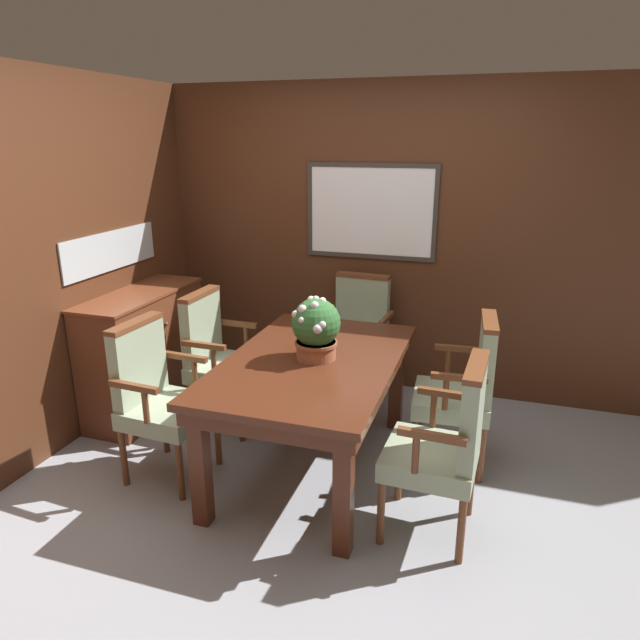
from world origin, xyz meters
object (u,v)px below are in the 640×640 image
dining_table (312,374)px  chair_right_near (446,442)px  chair_left_far (217,353)px  chair_right_far (464,385)px  chair_left_near (157,393)px  potted_plant (316,328)px  sideboard_cabinet (145,352)px  chair_head_far (357,332)px

dining_table → chair_right_near: bearing=-24.2°
chair_left_far → chair_right_near: (1.70, -0.76, 0.00)m
dining_table → chair_left_far: size_ratio=1.63×
dining_table → chair_right_far: chair_right_far is taller
chair_left_far → chair_left_near: (-0.03, -0.71, 0.00)m
chair_left_near → potted_plant: potted_plant is taller
potted_plant → sideboard_cabinet: 1.63m
chair_right_near → dining_table: bearing=-111.6°
chair_head_far → chair_left_far: bearing=-133.1°
chair_right_near → potted_plant: size_ratio=2.59×
chair_right_far → sideboard_cabinet: chair_right_far is taller
chair_right_far → sideboard_cabinet: size_ratio=0.88×
chair_left_near → sideboard_cabinet: size_ratio=0.88×
chair_right_near → chair_right_far: size_ratio=1.00×
chair_left_far → chair_head_far: bearing=-46.0°
chair_head_far → potted_plant: (0.03, -1.14, 0.40)m
dining_table → chair_right_far: 0.96m
dining_table → sideboard_cabinet: bearing=164.5°
dining_table → sideboard_cabinet: 1.56m
dining_table → potted_plant: bearing=38.8°
potted_plant → chair_right_near: bearing=-25.5°
chair_right_far → chair_head_far: bearing=-136.1°
chair_right_near → chair_right_far: 0.74m
chair_left_far → potted_plant: 1.02m
dining_table → chair_left_near: chair_left_near is taller
dining_table → potted_plant: (0.02, 0.01, 0.29)m
chair_left_far → potted_plant: size_ratio=2.59×
chair_left_far → chair_right_far: (1.73, -0.02, 0.00)m
potted_plant → sideboard_cabinet: potted_plant is taller
dining_table → potted_plant: size_ratio=4.22×
dining_table → chair_right_near: size_ratio=1.63×
sideboard_cabinet → dining_table: bearing=-15.5°
chair_head_far → chair_right_far: same height
dining_table → chair_right_far: bearing=21.8°
chair_head_far → sideboard_cabinet: size_ratio=0.88×
chair_left_near → chair_right_far: bearing=-64.9°
chair_left_near → sideboard_cabinet: chair_left_near is taller
chair_left_near → chair_right_far: same height
chair_right_far → chair_left_near: bearing=-73.0°
chair_left_far → sideboard_cabinet: (-0.64, 0.04, -0.08)m
dining_table → chair_head_far: (-0.01, 1.16, -0.11)m
chair_left_far → chair_right_far: size_ratio=1.00×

